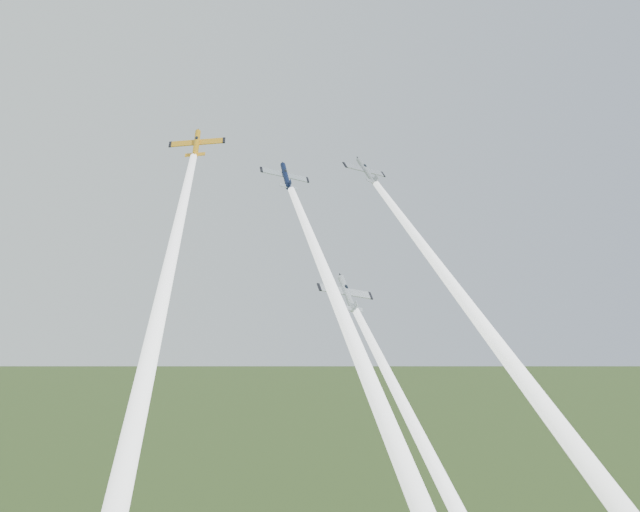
% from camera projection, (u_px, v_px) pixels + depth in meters
% --- Properties ---
extents(plane_yellow, '(9.62, 9.37, 6.96)m').
position_uv_depth(plane_yellow, '(197.00, 143.00, 112.26)').
color(plane_yellow, orange).
extents(smoke_trail_yellow, '(23.85, 49.41, 50.85)m').
position_uv_depth(smoke_trail_yellow, '(152.00, 347.00, 83.14)').
color(smoke_trail_yellow, white).
extents(plane_navy, '(8.38, 6.31, 7.02)m').
position_uv_depth(plane_navy, '(286.00, 176.00, 114.18)').
color(plane_navy, '#0C1636').
extents(smoke_trail_navy, '(3.99, 50.37, 48.43)m').
position_uv_depth(smoke_trail_navy, '(366.00, 371.00, 88.32)').
color(smoke_trail_navy, white).
extents(plane_silver_right, '(8.45, 7.96, 7.06)m').
position_uv_depth(plane_silver_right, '(366.00, 171.00, 122.86)').
color(plane_silver_right, '#A4A9B2').
extents(smoke_trail_silver_right, '(11.55, 44.96, 43.63)m').
position_uv_depth(smoke_trail_silver_right, '(483.00, 326.00, 101.98)').
color(smoke_trail_silver_right, white).
extents(plane_silver_low, '(8.74, 7.28, 7.67)m').
position_uv_depth(plane_silver_low, '(347.00, 293.00, 105.70)').
color(plane_silver_low, silver).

